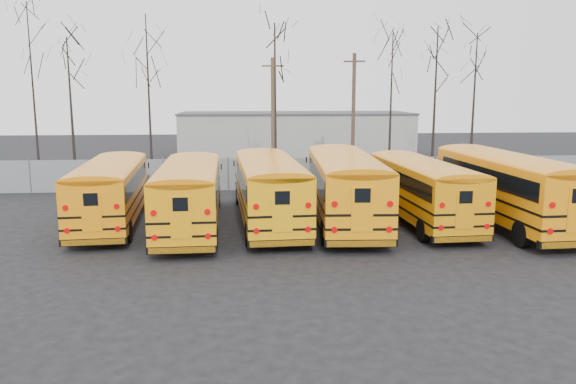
{
  "coord_description": "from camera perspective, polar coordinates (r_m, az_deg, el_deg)",
  "views": [
    {
      "loc": [
        -2.94,
        -22.81,
        6.06
      ],
      "look_at": [
        -1.02,
        2.13,
        1.6
      ],
      "focal_mm": 35.0,
      "sensor_mm": 36.0,
      "label": 1
    }
  ],
  "objects": [
    {
      "name": "tree_5",
      "position": [
        38.69,
        14.66,
        8.39
      ],
      "size": [
        0.26,
        0.26,
        10.23
      ],
      "primitive_type": "cone",
      "color": "black",
      "rests_on": "ground"
    },
    {
      "name": "ground",
      "position": [
        23.78,
        2.85,
        -4.66
      ],
      "size": [
        120.0,
        120.0,
        0.0
      ],
      "primitive_type": "plane",
      "color": "black",
      "rests_on": "ground"
    },
    {
      "name": "distant_building",
      "position": [
        55.18,
        0.74,
        5.89
      ],
      "size": [
        22.0,
        8.0,
        4.0
      ],
      "primitive_type": "cube",
      "color": "#9C9C98",
      "rests_on": "ground"
    },
    {
      "name": "bus_d",
      "position": [
        26.03,
        5.75,
        1.0
      ],
      "size": [
        3.35,
        12.08,
        3.35
      ],
      "rotation": [
        0.0,
        0.0,
        -0.05
      ],
      "color": "black",
      "rests_on": "ground"
    },
    {
      "name": "bus_f",
      "position": [
        27.62,
        21.21,
        0.91
      ],
      "size": [
        3.31,
        12.14,
        3.37
      ],
      "rotation": [
        0.0,
        0.0,
        0.05
      ],
      "color": "black",
      "rests_on": "ground"
    },
    {
      "name": "tree_2",
      "position": [
        37.98,
        -13.93,
        8.94
      ],
      "size": [
        0.26,
        0.26,
        10.95
      ],
      "primitive_type": "cone",
      "color": "black",
      "rests_on": "ground"
    },
    {
      "name": "tree_6",
      "position": [
        43.48,
        18.33,
        8.36
      ],
      "size": [
        0.26,
        0.26,
        10.22
      ],
      "primitive_type": "cone",
      "color": "black",
      "rests_on": "ground"
    },
    {
      "name": "tree_0",
      "position": [
        42.58,
        -24.46,
        9.17
      ],
      "size": [
        0.26,
        0.26,
        12.04
      ],
      "primitive_type": "cone",
      "color": "black",
      "rests_on": "ground"
    },
    {
      "name": "tree_1",
      "position": [
        39.62,
        -21.14,
        7.59
      ],
      "size": [
        0.26,
        0.26,
        9.56
      ],
      "primitive_type": "cone",
      "color": "black",
      "rests_on": "ground"
    },
    {
      "name": "bus_b",
      "position": [
        25.13,
        -9.98,
        0.21
      ],
      "size": [
        2.87,
        11.1,
        3.08
      ],
      "rotation": [
        0.0,
        0.0,
        0.03
      ],
      "color": "black",
      "rests_on": "ground"
    },
    {
      "name": "bus_e",
      "position": [
        26.93,
        13.32,
        0.68
      ],
      "size": [
        3.01,
        10.94,
        3.03
      ],
      "rotation": [
        0.0,
        0.0,
        0.05
      ],
      "color": "black",
      "rests_on": "ground"
    },
    {
      "name": "utility_pole_right",
      "position": [
        42.1,
        6.66,
        7.99
      ],
      "size": [
        1.54,
        0.57,
        8.85
      ],
      "rotation": [
        0.0,
        0.0,
        -0.3
      ],
      "color": "#4A352A",
      "rests_on": "ground"
    },
    {
      "name": "bus_a",
      "position": [
        27.0,
        -17.56,
        0.49
      ],
      "size": [
        3.3,
        10.95,
        3.02
      ],
      "rotation": [
        0.0,
        0.0,
        0.08
      ],
      "color": "black",
      "rests_on": "ground"
    },
    {
      "name": "utility_pole_left",
      "position": [
        38.51,
        -1.54,
        7.47
      ],
      "size": [
        1.49,
        0.26,
        8.35
      ],
      "rotation": [
        0.0,
        0.0,
        -0.02
      ],
      "color": "brown",
      "rests_on": "ground"
    },
    {
      "name": "tree_3",
      "position": [
        38.51,
        -1.33,
        8.98
      ],
      "size": [
        0.26,
        0.26,
        10.6
      ],
      "primitive_type": "cone",
      "color": "black",
      "rests_on": "ground"
    },
    {
      "name": "bus_c",
      "position": [
        25.76,
        -1.97,
        0.73
      ],
      "size": [
        3.25,
        11.5,
        3.18
      ],
      "rotation": [
        0.0,
        0.0,
        0.06
      ],
      "color": "black",
      "rests_on": "ground"
    },
    {
      "name": "fence",
      "position": [
        35.3,
        0.42,
        1.87
      ],
      "size": [
        40.0,
        0.04,
        2.0
      ],
      "primitive_type": "cube",
      "color": "gray",
      "rests_on": "ground"
    },
    {
      "name": "tree_4",
      "position": [
        37.76,
        10.38,
        8.2
      ],
      "size": [
        0.26,
        0.26,
        9.81
      ],
      "primitive_type": "cone",
      "color": "black",
      "rests_on": "ground"
    }
  ]
}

